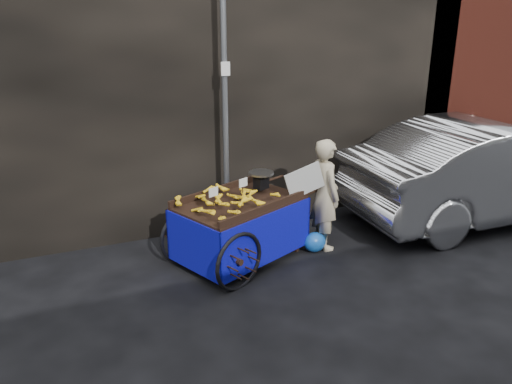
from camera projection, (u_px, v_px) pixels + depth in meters
name	position (u px, v px, depth m)	size (l,w,h in m)	color
ground	(240.00, 278.00, 6.15)	(80.00, 80.00, 0.00)	black
building_wall	(202.00, 54.00, 7.72)	(13.50, 2.00, 5.00)	black
street_pole	(225.00, 98.00, 6.72)	(0.12, 0.10, 4.00)	slate
banana_cart	(237.00, 209.00, 6.37)	(2.38, 1.74, 1.18)	black
vendor	(325.00, 194.00, 6.76)	(0.84, 0.56, 1.54)	tan
plastic_bag	(315.00, 242.00, 6.81)	(0.31, 0.25, 0.28)	#1650A8
parked_car	(492.00, 170.00, 7.80)	(1.66, 4.75, 1.56)	#B3B5BA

